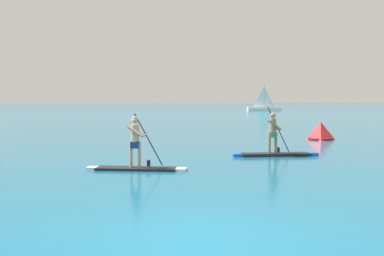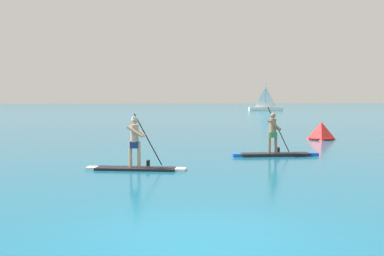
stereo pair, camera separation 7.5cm
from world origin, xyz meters
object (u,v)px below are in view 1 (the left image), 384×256
Objects in this scene: race_marker_buoy at (320,132)px; sailboat_right_horizon at (264,107)px; paddleboarder_far_right at (275,148)px; paddleboarder_mid_center at (137,157)px.

sailboat_right_horizon is at bearing 71.37° from race_marker_buoy.
paddleboarder_far_right is 69.08m from sailboat_right_horizon.
race_marker_buoy is at bearing -99.76° from sailboat_right_horizon.
paddleboarder_far_right is 0.52× the size of sailboat_right_horizon.
sailboat_right_horizon reaches higher than race_marker_buoy.
paddleboarder_far_right reaches higher than race_marker_buoy.
paddleboarder_far_right is 8.14m from race_marker_buoy.
race_marker_buoy is 61.47m from sailboat_right_horizon.
paddleboarder_far_right is at bearing -130.73° from race_marker_buoy.
sailboat_right_horizon reaches higher than paddleboarder_mid_center.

